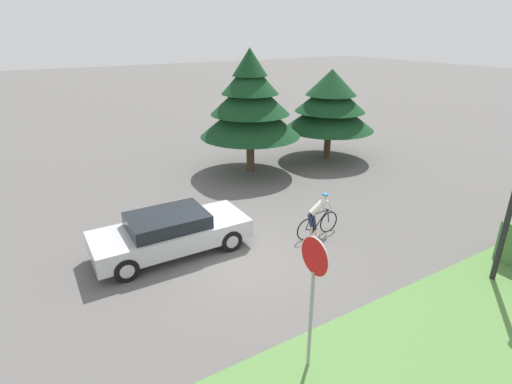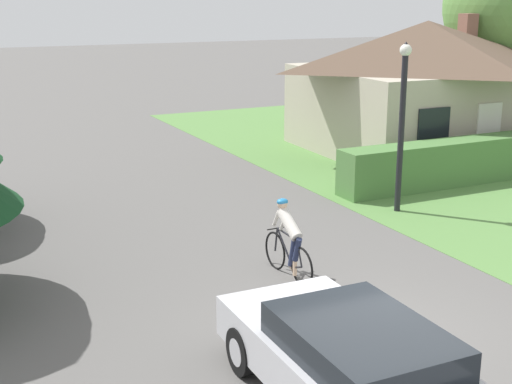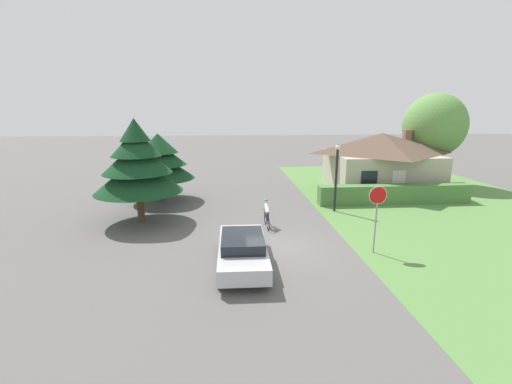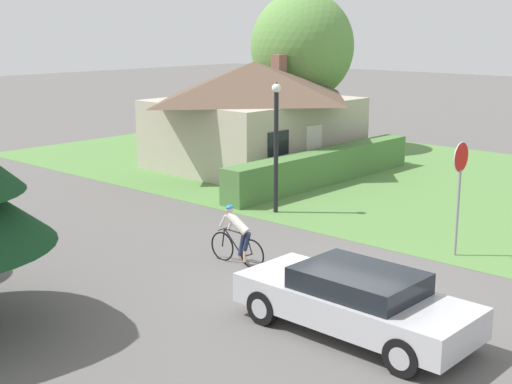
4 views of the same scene
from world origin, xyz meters
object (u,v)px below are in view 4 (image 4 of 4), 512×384
Objects in this scene: sedan_left_lane at (355,300)px; stop_sign at (460,175)px; street_lamp at (276,137)px; cottage_house at (254,112)px; cyclist at (237,236)px; deciduous_tree_right at (302,46)px.

stop_sign is at bearing -81.17° from sedan_left_lane.
street_lamp reaches higher than sedan_left_lane.
cottage_house is 12.83m from cyclist.
cottage_house is 13.12m from stop_sign.
street_lamp is 12.58m from deciduous_tree_right.
deciduous_tree_right is (16.00, 14.09, 4.11)m from sedan_left_lane.
stop_sign reaches higher than cyclist.
cyclist reaches higher than sedan_left_lane.
deciduous_tree_right reaches higher than sedan_left_lane.
deciduous_tree_right is at bearing 17.04° from cottage_house.
cyclist is at bearing -146.50° from deciduous_tree_right.
stop_sign reaches higher than sedan_left_lane.
sedan_left_lane is 1.59× the size of stop_sign.
sedan_left_lane is at bearing -129.99° from cottage_house.
sedan_left_lane is at bearing -130.00° from street_lamp.
deciduous_tree_right is (4.83, 1.36, 2.55)m from cottage_house.
cottage_house is 17.00m from sedan_left_lane.
cottage_house is 5.63m from deciduous_tree_right.
street_lamp is at bearing -39.26° from sedan_left_lane.
cottage_house reaches higher than cyclist.
sedan_left_lane is 2.71× the size of cyclist.
street_lamp is (0.21, 6.20, 0.28)m from stop_sign.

